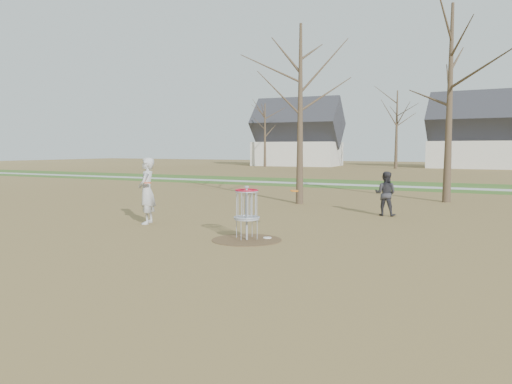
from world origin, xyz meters
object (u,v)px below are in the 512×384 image
disc_golf_basket (247,205)px  player_throwing (385,194)px  disc_grounded (267,238)px  player_standing (147,191)px

disc_golf_basket → player_throwing: bearing=71.5°
player_throwing → disc_grounded: 6.18m
player_throwing → disc_golf_basket: player_throwing is taller
disc_grounded → disc_golf_basket: (-0.38, -0.43, 0.89)m
player_standing → disc_grounded: bearing=58.8°
player_standing → player_throwing: (6.17, 5.30, -0.26)m
player_standing → player_throwing: size_ratio=1.33×
disc_grounded → disc_golf_basket: size_ratio=0.16×
player_throwing → disc_golf_basket: (-2.11, -6.31, 0.14)m
player_throwing → disc_grounded: bearing=73.9°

